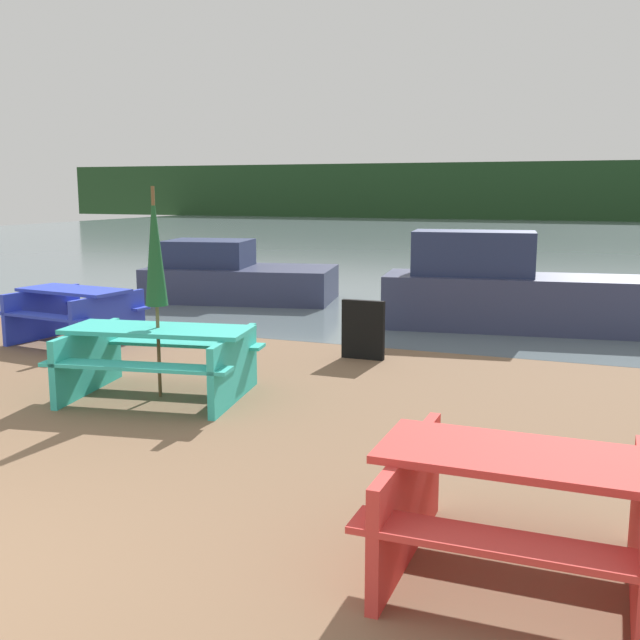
{
  "coord_description": "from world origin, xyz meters",
  "views": [
    {
      "loc": [
        3.61,
        -2.36,
        2.12
      ],
      "look_at": [
        0.97,
        4.4,
        0.85
      ],
      "focal_mm": 42.0,
      "sensor_mm": 36.0,
      "label": 1
    }
  ],
  "objects_px": {
    "picnic_table_blue": "(75,310)",
    "umbrella_darkgreen": "(155,249)",
    "picnic_table_teal": "(159,354)",
    "signboard": "(363,330)",
    "picnic_table_red": "(519,502)",
    "boat_second": "(235,278)",
    "boat": "(512,292)"
  },
  "relations": [
    {
      "from": "umbrella_darkgreen",
      "to": "boat_second",
      "type": "relative_size",
      "value": 0.56
    },
    {
      "from": "umbrella_darkgreen",
      "to": "picnic_table_teal",
      "type": "bearing_deg",
      "value": 0.0
    },
    {
      "from": "picnic_table_teal",
      "to": "picnic_table_blue",
      "type": "bearing_deg",
      "value": 143.63
    },
    {
      "from": "picnic_table_red",
      "to": "signboard",
      "type": "height_order",
      "value": "signboard"
    },
    {
      "from": "signboard",
      "to": "boat",
      "type": "bearing_deg",
      "value": 62.63
    },
    {
      "from": "picnic_table_blue",
      "to": "umbrella_darkgreen",
      "type": "height_order",
      "value": "umbrella_darkgreen"
    },
    {
      "from": "picnic_table_teal",
      "to": "boat_second",
      "type": "relative_size",
      "value": 0.55
    },
    {
      "from": "picnic_table_blue",
      "to": "signboard",
      "type": "xyz_separation_m",
      "value": [
        4.09,
        0.46,
        -0.08
      ]
    },
    {
      "from": "boat_second",
      "to": "signboard",
      "type": "relative_size",
      "value": 5.09
    },
    {
      "from": "picnic_table_blue",
      "to": "boat_second",
      "type": "bearing_deg",
      "value": 87.67
    },
    {
      "from": "picnic_table_red",
      "to": "signboard",
      "type": "bearing_deg",
      "value": 117.07
    },
    {
      "from": "picnic_table_blue",
      "to": "signboard",
      "type": "distance_m",
      "value": 4.11
    },
    {
      "from": "picnic_table_teal",
      "to": "signboard",
      "type": "distance_m",
      "value": 2.81
    },
    {
      "from": "umbrella_darkgreen",
      "to": "signboard",
      "type": "xyz_separation_m",
      "value": [
        1.41,
        2.43,
        -1.16
      ]
    },
    {
      "from": "picnic_table_red",
      "to": "boat_second",
      "type": "height_order",
      "value": "boat_second"
    },
    {
      "from": "picnic_table_red",
      "to": "boat_second",
      "type": "bearing_deg",
      "value": 125.86
    },
    {
      "from": "boat",
      "to": "boat_second",
      "type": "height_order",
      "value": "boat"
    },
    {
      "from": "umbrella_darkgreen",
      "to": "boat",
      "type": "relative_size",
      "value": 0.5
    },
    {
      "from": "umbrella_darkgreen",
      "to": "boat",
      "type": "xyz_separation_m",
      "value": [
        2.88,
        5.27,
        -0.97
      ]
    },
    {
      "from": "umbrella_darkgreen",
      "to": "signboard",
      "type": "height_order",
      "value": "umbrella_darkgreen"
    },
    {
      "from": "picnic_table_teal",
      "to": "boat_second",
      "type": "xyz_separation_m",
      "value": [
        -2.49,
        6.41,
        -0.02
      ]
    },
    {
      "from": "picnic_table_red",
      "to": "picnic_table_teal",
      "type": "xyz_separation_m",
      "value": [
        -3.89,
        2.41,
        0.02
      ]
    },
    {
      "from": "umbrella_darkgreen",
      "to": "boat_second",
      "type": "bearing_deg",
      "value": 111.22
    },
    {
      "from": "picnic_table_blue",
      "to": "umbrella_darkgreen",
      "type": "xyz_separation_m",
      "value": [
        2.67,
        -1.97,
        1.08
      ]
    },
    {
      "from": "boat_second",
      "to": "signboard",
      "type": "bearing_deg",
      "value": -56.85
    },
    {
      "from": "picnic_table_red",
      "to": "umbrella_darkgreen",
      "type": "xyz_separation_m",
      "value": [
        -3.89,
        2.41,
        1.1
      ]
    },
    {
      "from": "picnic_table_teal",
      "to": "boat_second",
      "type": "distance_m",
      "value": 6.88
    },
    {
      "from": "picnic_table_teal",
      "to": "boat_second",
      "type": "bearing_deg",
      "value": 111.22
    },
    {
      "from": "boat_second",
      "to": "picnic_table_red",
      "type": "bearing_deg",
      "value": -65.42
    },
    {
      "from": "picnic_table_teal",
      "to": "signboard",
      "type": "relative_size",
      "value": 2.79
    },
    {
      "from": "picnic_table_red",
      "to": "picnic_table_teal",
      "type": "distance_m",
      "value": 4.58
    },
    {
      "from": "picnic_table_blue",
      "to": "boat_second",
      "type": "distance_m",
      "value": 4.45
    }
  ]
}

